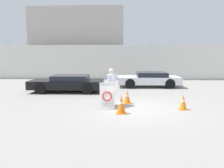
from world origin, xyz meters
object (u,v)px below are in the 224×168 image
(traffic_cone_mid, at_px, (121,104))
(parked_car_rear_sedan, at_px, (149,79))
(parked_car_front_coupe, at_px, (68,83))
(traffic_cone_far, at_px, (127,97))
(security_guard, at_px, (111,85))
(barricade_sign, at_px, (107,95))
(traffic_cone_near, at_px, (183,102))

(traffic_cone_mid, xyz_separation_m, parked_car_rear_sedan, (2.03, 7.36, 0.19))
(traffic_cone_mid, relative_size, parked_car_front_coupe, 0.17)
(traffic_cone_mid, distance_m, parked_car_rear_sedan, 7.64)
(traffic_cone_far, height_order, parked_car_front_coupe, parked_car_front_coupe)
(security_guard, bearing_deg, barricade_sign, -177.51)
(barricade_sign, xyz_separation_m, security_guard, (0.16, 0.52, 0.42))
(barricade_sign, relative_size, parked_car_rear_sedan, 0.26)
(traffic_cone_near, distance_m, parked_car_rear_sedan, 6.63)
(barricade_sign, distance_m, traffic_cone_far, 1.37)
(parked_car_rear_sedan, bearing_deg, security_guard, 65.45)
(security_guard, bearing_deg, parked_car_rear_sedan, -3.29)
(barricade_sign, xyz_separation_m, traffic_cone_far, (0.96, 0.95, -0.25))
(barricade_sign, bearing_deg, parked_car_rear_sedan, 62.25)
(traffic_cone_far, bearing_deg, parked_car_front_coupe, 140.58)
(parked_car_rear_sedan, bearing_deg, traffic_cone_near, 95.14)
(security_guard, distance_m, traffic_cone_near, 3.42)
(security_guard, relative_size, traffic_cone_near, 2.57)
(barricade_sign, relative_size, traffic_cone_mid, 1.48)
(barricade_sign, xyz_separation_m, traffic_cone_near, (3.46, -0.12, -0.24))
(security_guard, xyz_separation_m, traffic_cone_near, (3.30, -0.64, -0.66))
(traffic_cone_far, distance_m, parked_car_rear_sedan, 5.79)
(parked_car_front_coupe, bearing_deg, traffic_cone_mid, 124.42)
(traffic_cone_far, bearing_deg, traffic_cone_mid, -98.96)
(security_guard, height_order, parked_car_rear_sedan, security_guard)
(traffic_cone_far, bearing_deg, traffic_cone_near, -23.12)
(security_guard, relative_size, parked_car_rear_sedan, 0.39)
(traffic_cone_near, bearing_deg, traffic_cone_far, 156.88)
(security_guard, distance_m, traffic_cone_mid, 1.63)
(traffic_cone_mid, distance_m, parked_car_front_coupe, 6.11)
(traffic_cone_near, bearing_deg, traffic_cone_mid, -164.50)
(parked_car_rear_sedan, bearing_deg, traffic_cone_far, 71.07)
(barricade_sign, relative_size, security_guard, 0.66)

